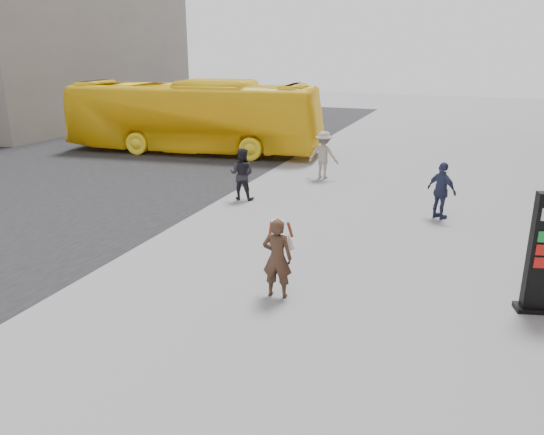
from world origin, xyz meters
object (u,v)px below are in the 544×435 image
(woman, at_px, (277,257))
(pedestrian_c, at_px, (442,191))
(info_pylon, at_px, (544,254))
(pedestrian_a, at_px, (242,174))
(pedestrian_b, at_px, (324,155))
(bus, at_px, (193,117))

(woman, xyz_separation_m, pedestrian_c, (2.67, 6.55, -0.01))
(info_pylon, distance_m, pedestrian_c, 5.80)
(info_pylon, relative_size, pedestrian_a, 1.37)
(pedestrian_a, bearing_deg, pedestrian_b, -118.69)
(pedestrian_c, bearing_deg, woman, 102.64)
(woman, height_order, bus, bus)
(woman, relative_size, pedestrian_c, 0.99)
(info_pylon, distance_m, pedestrian_b, 11.29)
(pedestrian_a, bearing_deg, bus, -55.55)
(woman, bearing_deg, bus, -60.89)
(pedestrian_a, xyz_separation_m, pedestrian_c, (6.30, 0.21, -0.02))
(woman, height_order, pedestrian_c, pedestrian_c)
(woman, xyz_separation_m, pedestrian_a, (-3.63, 6.34, 0.01))
(bus, bearing_deg, info_pylon, -136.84)
(woman, bearing_deg, info_pylon, -172.23)
(woman, distance_m, bus, 16.04)
(info_pylon, xyz_separation_m, woman, (-4.86, -1.19, -0.32))
(info_pylon, bearing_deg, pedestrian_a, 134.65)
(pedestrian_a, relative_size, pedestrian_b, 0.95)
(bus, relative_size, pedestrian_a, 7.11)
(info_pylon, relative_size, pedestrian_b, 1.30)
(pedestrian_b, bearing_deg, info_pylon, 131.64)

